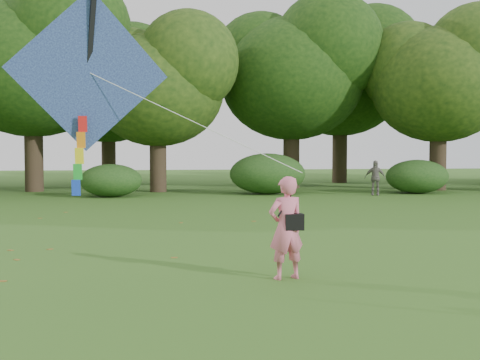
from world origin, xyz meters
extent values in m
plane|color=#265114|center=(0.00, 0.00, 0.00)|extent=(100.00, 100.00, 0.00)
imported|color=#DD6883|center=(0.19, 0.10, 0.83)|extent=(0.69, 0.54, 1.66)
imported|color=slate|center=(7.65, 16.57, 0.78)|extent=(0.99, 0.70, 1.57)
cube|color=black|center=(0.31, 0.07, 0.93)|extent=(0.30, 0.20, 0.26)
cylinder|color=black|center=(0.19, 0.06, 1.25)|extent=(0.33, 0.14, 0.47)
cube|color=#293EB5|center=(-2.96, 0.74, 3.33)|extent=(2.56, 0.59, 2.56)
cube|color=black|center=(-2.96, 0.77, 3.33)|extent=(0.37, 0.70, 2.30)
cylinder|color=white|center=(-1.26, 0.40, 2.52)|extent=(3.40, 0.70, 1.63)
cube|color=red|center=(-3.06, 0.76, 2.50)|extent=(0.14, 0.06, 0.26)
cube|color=orange|center=(-3.09, 0.76, 2.24)|extent=(0.14, 0.06, 0.26)
cube|color=yellow|center=(-3.12, 0.76, 1.98)|extent=(0.14, 0.06, 0.26)
cube|color=green|center=(-3.15, 0.76, 1.72)|extent=(0.14, 0.06, 0.26)
cube|color=blue|center=(-3.18, 0.76, 1.46)|extent=(0.14, 0.06, 0.26)
cylinder|color=#3A2D1E|center=(-8.00, 21.00, 1.92)|extent=(0.88, 0.88, 3.85)
ellipsoid|color=#1E3F11|center=(-8.00, 21.00, 6.05)|extent=(8.00, 8.00, 6.80)
cylinder|color=#3A2D1E|center=(-2.00, 20.00, 1.57)|extent=(0.80, 0.80, 3.15)
ellipsoid|color=#1E3F11|center=(-2.00, 20.00, 4.91)|extent=(6.40, 6.40, 5.44)
cylinder|color=#3A2D1E|center=(5.00, 22.00, 1.84)|extent=(0.86, 0.86, 3.67)
ellipsoid|color=#1E3F11|center=(5.00, 22.00, 5.76)|extent=(7.60, 7.60, 6.46)
cylinder|color=#3A2D1E|center=(12.00, 19.50, 1.72)|extent=(0.83, 0.83, 3.43)
ellipsoid|color=#1E3F11|center=(12.00, 19.50, 5.30)|extent=(6.80, 6.80, 5.78)
cylinder|color=#3A2D1E|center=(-5.00, 27.50, 1.75)|extent=(0.84, 0.84, 3.50)
ellipsoid|color=#1E3F11|center=(-5.00, 27.50, 5.43)|extent=(7.00, 7.00, 5.95)
cylinder|color=#3A2D1E|center=(9.00, 26.50, 2.01)|extent=(0.90, 0.90, 4.02)
ellipsoid|color=#1E3F11|center=(9.00, 26.50, 6.17)|extent=(7.80, 7.80, 6.63)
ellipsoid|color=#264919|center=(-4.00, 17.10, 0.71)|extent=(2.66, 2.09, 1.42)
ellipsoid|color=#264919|center=(3.00, 17.90, 0.94)|extent=(3.50, 2.75, 1.88)
ellipsoid|color=#264919|center=(10.00, 17.40, 0.79)|extent=(2.94, 2.31, 1.58)
cube|color=brown|center=(-4.89, 3.47, 0.00)|extent=(0.14, 0.13, 0.01)
cube|color=brown|center=(-1.27, 7.62, 0.00)|extent=(0.12, 0.14, 0.01)
cube|color=brown|center=(0.82, 7.72, 0.00)|extent=(0.14, 0.12, 0.01)
cube|color=brown|center=(-4.51, 2.36, 0.00)|extent=(0.14, 0.14, 0.01)
cube|color=brown|center=(-5.44, 9.28, 0.00)|extent=(0.14, 0.13, 0.01)
cube|color=brown|center=(-4.95, 10.92, 0.00)|extent=(0.14, 0.14, 0.01)
cube|color=brown|center=(-4.11, 3.50, 0.00)|extent=(0.14, 0.14, 0.01)
cube|color=brown|center=(-4.29, 0.49, 0.00)|extent=(0.13, 0.09, 0.01)
cube|color=brown|center=(-1.56, 2.21, 0.00)|extent=(0.13, 0.09, 0.01)
camera|label=1|loc=(-1.76, -9.30, 2.10)|focal=45.00mm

